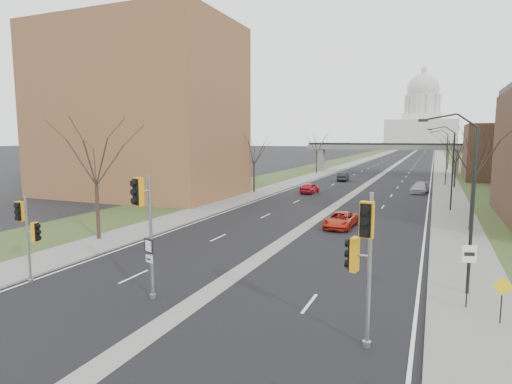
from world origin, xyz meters
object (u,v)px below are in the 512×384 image
Objects in this scene: car_left_near at (310,188)px; signal_pole_right at (362,248)px; car_right_mid at (420,188)px; car_right_near at (341,220)px; car_left_far at (343,177)px; signal_pole_left at (28,227)px; warning_sign at (502,293)px; speed_limit_sign at (469,265)px; signal_pole_median at (144,215)px.

signal_pole_right is at bearing 111.85° from car_left_near.
car_right_near is at bearing -94.00° from car_right_mid.
signal_pole_right is 61.48m from car_left_far.
signal_pole_left is 2.37× the size of warning_sign.
car_left_near is 0.90× the size of car_right_near.
car_left_near is at bearing 100.71° from speed_limit_sign.
car_left_near is at bearing 117.32° from warning_sign.
signal_pole_right is 6.86m from warning_sign.
signal_pole_right reaches higher than car_right_mid.
signal_pole_left is 1.07× the size of car_left_near.
warning_sign is 0.41× the size of car_right_near.
signal_pole_right is 43.92m from car_left_near.
signal_pole_median reaches higher than car_left_far.
signal_pole_left is at bearing -156.08° from signal_pole_median.
signal_pole_left reaches higher than car_left_far.
car_right_mid reaches higher than car_right_near.
warning_sign is at bearing 46.71° from signal_pole_right.
signal_pole_median is 1.18× the size of car_right_mid.
car_right_mid is (-3.26, 42.40, -1.35)m from speed_limit_sign.
signal_pole_median is at bearing 98.77° from car_left_near.
speed_limit_sign is 17.73m from car_right_near.
signal_pole_left is 50.65m from car_right_mid.
signal_pole_left reaches higher than car_right_mid.
car_left_near is at bearing 114.52° from car_right_near.
car_right_near is at bearing 104.98° from speed_limit_sign.
signal_pole_left is 21.52m from speed_limit_sign.
signal_pole_left is 59.98m from car_left_far.
warning_sign is 58.74m from car_left_far.
car_right_mid is at bearing 96.99° from signal_pole_right.
car_left_near reaches higher than car_right_mid.
signal_pole_median is 15.61m from warning_sign.
signal_pole_median is at bearing -95.19° from car_right_mid.
car_right_near is (12.14, 20.36, -2.36)m from signal_pole_left.
car_right_mid is at bearing 97.83° from signal_pole_median.
signal_pole_left is 0.79× the size of signal_pole_median.
car_left_far is at bearing 91.87° from speed_limit_sign.
car_right_near is 0.96× the size of car_right_mid.
signal_pole_right is at bearing 98.98° from car_left_far.
signal_pole_median reaches higher than signal_pole_left.
signal_pole_median reaches higher than car_right_mid.
signal_pole_right reaches higher than warning_sign.
signal_pole_right is 47.86m from car_right_mid.
signal_pole_right is 1.33× the size of car_left_near.
signal_pole_median is 2.07× the size of speed_limit_sign.
signal_pole_right reaches higher than car_left_far.
warning_sign is at bearing 104.57° from car_left_far.
signal_pole_left is 0.81× the size of signal_pole_right.
signal_pole_right is (10.02, -0.77, -0.35)m from signal_pole_median.
signal_pole_median is 41.21m from car_left_near.
signal_pole_right is at bearing -139.77° from warning_sign.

